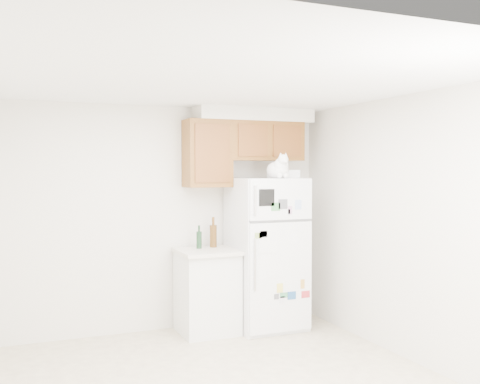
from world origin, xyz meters
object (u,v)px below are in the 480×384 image
bottle_green (199,237)px  storage_box_front (292,174)px  refrigerator (267,253)px  bottle_amber (213,232)px  cat (279,169)px  base_counter (207,291)px  storage_box_back (277,174)px

bottle_green → storage_box_front: bearing=-18.1°
refrigerator → bottle_amber: 0.65m
refrigerator → cat: (0.04, -0.22, 0.96)m
base_counter → bottle_amber: bottle_amber is taller
storage_box_back → storage_box_front: 0.25m
base_counter → bottle_green: 0.60m
base_counter → bottle_green: bearing=118.3°
base_counter → cat: 1.56m
storage_box_back → bottle_amber: storage_box_back is taller
cat → storage_box_back: bearing=67.7°
refrigerator → storage_box_back: bearing=27.9°
base_counter → bottle_amber: (0.12, 0.14, 0.63)m
base_counter → storage_box_front: (0.93, -0.22, 1.28)m
refrigerator → base_counter: 0.79m
bottle_amber → storage_box_front: bearing=-23.8°
cat → storage_box_back: (0.13, 0.31, -0.06)m
storage_box_front → refrigerator: bearing=157.4°
storage_box_front → bottle_green: storage_box_front is taller
cat → storage_box_back: cat is taller
storage_box_front → base_counter: bearing=175.1°
cat → base_counter: bearing=158.2°
cat → bottle_green: (-0.79, 0.40, -0.76)m
refrigerator → storage_box_front: 0.94m
refrigerator → base_counter: refrigerator is taller
base_counter → bottle_amber: size_ratio=2.68×
storage_box_back → bottle_amber: (-0.74, 0.12, -0.66)m
storage_box_back → refrigerator: bearing=-159.8°
base_counter → cat: cat is taller
refrigerator → storage_box_back: 0.92m
storage_box_back → storage_box_front: storage_box_back is taller
cat → refrigerator: bearing=101.1°
storage_box_back → storage_box_front: size_ratio=1.20×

